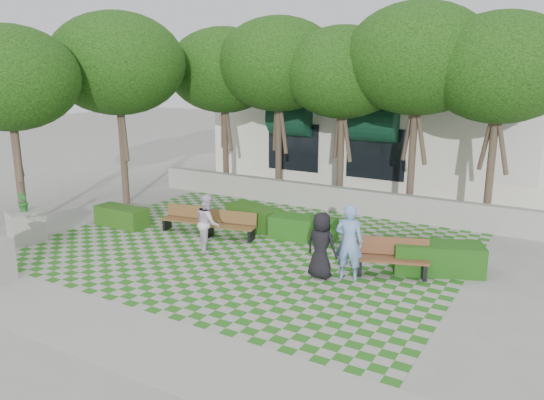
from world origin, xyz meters
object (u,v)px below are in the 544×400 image
Objects in this scene: bench_east at (392,258)px; bench_west at (187,219)px; hedge_west at (121,216)px; hedge_midright at (303,228)px; person_dark at (321,245)px; bench_mid at (231,226)px; person_white at (208,223)px; person_blue at (349,242)px; hedge_east at (438,258)px; hedge_midleft at (254,217)px; planter_back at (26,225)px.

bench_east is 1.16× the size of bench_west.
bench_west reaches higher than hedge_west.
person_dark is (1.80, -2.51, 0.49)m from hedge_midright.
person_dark is (-1.50, -1.05, 0.39)m from bench_east.
bench_mid is 0.99× the size of person_white.
hedge_midright is at bearing -54.01° from person_blue.
hedge_east is 1.32× the size of person_dark.
bench_mid is 2.23m from hedge_midright.
hedge_midleft is at bearing 170.58° from hedge_east.
person_blue is at bearing -157.16° from bench_east.
person_blue is (-1.82, -1.55, 0.57)m from hedge_east.
person_dark is (7.69, -0.70, 0.52)m from hedge_west.
planter_back is 9.81m from person_blue.
bench_west is at bearing 14.93° from person_white.
hedge_west is 7.74m from person_dark.
hedge_east is at bearing -9.42° from hedge_midleft.
planter_back is (-5.15, -3.43, 0.12)m from bench_mid.
person_blue is at bearing -139.51° from hedge_east.
person_blue reaches higher than planter_back.
hedge_midright is 6.16m from hedge_west.
person_white is at bearing -87.02° from hedge_midleft.
hedge_midleft is at bearing 141.83° from bench_east.
bench_east reaches higher than hedge_east.
planter_back is (-10.41, -3.01, 0.06)m from bench_east.
bench_west is 0.97× the size of person_dark.
planter_back reaches higher than hedge_midleft.
hedge_midright is 2.05m from hedge_midleft.
planter_back is 9.13m from person_dark.
hedge_midright is at bearing -9.78° from hedge_midleft.
hedge_midright is at bearing 17.05° from hedge_west.
planter_back is at bearing 176.76° from bench_east.
bench_east is 1.87m from person_dark.
hedge_east is 1.44× the size of planter_back.
bench_mid reaches higher than hedge_midleft.
bench_west is at bearing -176.58° from hedge_east.
bench_mid is (-5.26, 0.42, -0.06)m from bench_east.
person_blue is 1.15× the size of person_white.
hedge_east is 1.16× the size of person_blue.
planter_back is (-7.12, -4.47, 0.16)m from hedge_midright.
hedge_midleft is at bearing -38.79° from person_white.
bench_mid is at bearing 11.07° from hedge_west.
bench_west is 0.73× the size of hedge_east.
hedge_midleft is 1.05× the size of person_blue.
hedge_west is at bearing 65.21° from planter_back.
hedge_east is (7.88, 0.47, -0.01)m from bench_west.
bench_mid reaches higher than hedge_west.
person_blue is at bearing -152.34° from person_dark.
planter_back is 5.68m from person_white.
person_blue is (2.43, -2.25, 0.61)m from hedge_midright.
person_blue is at bearing -26.69° from bench_mid.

